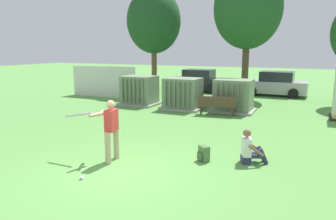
{
  "coord_description": "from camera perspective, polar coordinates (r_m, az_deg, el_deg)",
  "views": [
    {
      "loc": [
        4.29,
        -6.36,
        3.12
      ],
      "look_at": [
        -0.27,
        3.5,
        1.0
      ],
      "focal_mm": 33.73,
      "sensor_mm": 36.0,
      "label": 1
    }
  ],
  "objects": [
    {
      "name": "transformer_mid_east",
      "position": [
        16.12,
        11.75,
        2.49
      ],
      "size": [
        2.1,
        1.7,
        1.62
      ],
      "color": "#9E9B93",
      "rests_on": "ground"
    },
    {
      "name": "park_bench",
      "position": [
        15.07,
        8.88,
        1.03
      ],
      "size": [
        1.84,
        0.65,
        0.92
      ],
      "color": "#4C3828",
      "rests_on": "ground"
    },
    {
      "name": "parked_car_left_of_center",
      "position": [
        22.47,
        18.72,
        4.41
      ],
      "size": [
        4.24,
        2.0,
        1.62
      ],
      "color": "#B2B2B7",
      "rests_on": "ground"
    },
    {
      "name": "backpack",
      "position": [
        9.02,
        6.45,
        -7.84
      ],
      "size": [
        0.38,
        0.37,
        0.44
      ],
      "color": "#4C723F",
      "rests_on": "ground"
    },
    {
      "name": "batter",
      "position": [
        8.9,
        -10.49,
        -3.09
      ],
      "size": [
        1.61,
        0.72,
        1.74
      ],
      "color": "tan",
      "rests_on": "ground"
    },
    {
      "name": "tree_left",
      "position": [
        23.23,
        -2.58,
        15.7
      ],
      "size": [
        3.82,
        3.82,
        7.31
      ],
      "color": "brown",
      "rests_on": "ground"
    },
    {
      "name": "ground_plane",
      "position": [
        8.28,
        -8.65,
        -11.22
      ],
      "size": [
        96.0,
        96.0,
        0.0
      ],
      "primitive_type": "plane",
      "color": "#5B9947"
    },
    {
      "name": "parked_car_leftmost",
      "position": [
        23.56,
        5.33,
        5.23
      ],
      "size": [
        4.21,
        1.95,
        1.62
      ],
      "color": "black",
      "rests_on": "ground"
    },
    {
      "name": "seated_spectator",
      "position": [
        9.06,
        14.58,
        -6.95
      ],
      "size": [
        0.79,
        0.66,
        0.96
      ],
      "color": "#282D4C",
      "rests_on": "ground"
    },
    {
      "name": "sports_ball",
      "position": [
        8.09,
        -15.37,
        -11.71
      ],
      "size": [
        0.09,
        0.09,
        0.09
      ],
      "primitive_type": "sphere",
      "color": "white",
      "rests_on": "ground"
    },
    {
      "name": "transformer_mid_west",
      "position": [
        16.52,
        2.7,
        2.92
      ],
      "size": [
        2.1,
        1.7,
        1.62
      ],
      "color": "#9E9B93",
      "rests_on": "ground"
    },
    {
      "name": "tree_center_left",
      "position": [
        21.25,
        14.24,
        17.33
      ],
      "size": [
        4.25,
        4.25,
        8.12
      ],
      "color": "brown",
      "rests_on": "ground"
    },
    {
      "name": "transformer_west",
      "position": [
        17.85,
        -5.17,
        3.49
      ],
      "size": [
        2.1,
        1.7,
        1.62
      ],
      "color": "#9E9B93",
      "rests_on": "ground"
    },
    {
      "name": "fence_panel",
      "position": [
        21.08,
        -11.63,
        5.04
      ],
      "size": [
        4.8,
        0.12,
        2.0
      ],
      "primitive_type": "cube",
      "color": "silver",
      "rests_on": "ground"
    }
  ]
}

